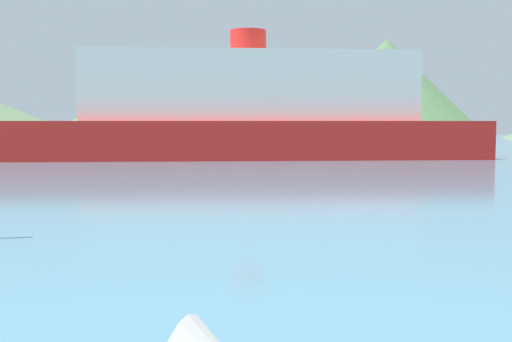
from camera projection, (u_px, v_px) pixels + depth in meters
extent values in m
cube|color=red|center=(248.00, 139.00, 42.34)|extent=(30.71, 14.74, 2.37)
cube|color=silver|center=(248.00, 88.00, 42.09)|extent=(21.76, 11.71, 4.31)
cylinder|color=red|center=(248.00, 43.00, 41.86)|extent=(2.37, 2.37, 1.60)
cone|color=#4C6647|center=(139.00, 104.00, 89.60)|extent=(24.38, 24.38, 9.51)
cone|color=#476B42|center=(386.00, 88.00, 98.19)|extent=(30.04, 30.04, 14.85)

